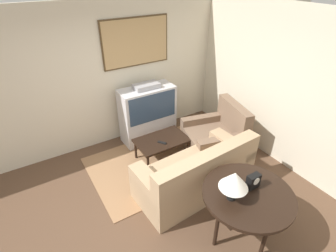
% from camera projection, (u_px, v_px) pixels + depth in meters
% --- Properties ---
extents(ground_plane, '(12.00, 12.00, 0.00)m').
position_uv_depth(ground_plane, '(151.00, 211.00, 3.93)').
color(ground_plane, brown).
extents(wall_back, '(12.00, 0.10, 2.70)m').
position_uv_depth(wall_back, '(94.00, 80.00, 4.76)').
color(wall_back, beige).
rests_on(wall_back, ground_plane).
extents(wall_right, '(0.06, 12.00, 2.70)m').
position_uv_depth(wall_right, '(286.00, 91.00, 4.38)').
color(wall_right, beige).
rests_on(wall_right, ground_plane).
extents(area_rug, '(2.49, 1.70, 0.01)m').
position_uv_depth(area_rug, '(160.00, 162.00, 4.90)').
color(area_rug, '#99704C').
rests_on(area_rug, ground_plane).
extents(tv, '(1.08, 0.49, 1.23)m').
position_uv_depth(tv, '(148.00, 114.00, 5.28)').
color(tv, silver).
rests_on(tv, ground_plane).
extents(couch, '(1.91, 0.96, 0.93)m').
position_uv_depth(couch, '(196.00, 174.00, 4.13)').
color(couch, tan).
rests_on(couch, ground_plane).
extents(armchair, '(1.17, 1.16, 0.98)m').
position_uv_depth(armchair, '(215.00, 138.00, 5.03)').
color(armchair, brown).
rests_on(armchair, ground_plane).
extents(coffee_table, '(0.94, 0.60, 0.43)m').
position_uv_depth(coffee_table, '(162.00, 142.00, 4.81)').
color(coffee_table, black).
rests_on(coffee_table, ground_plane).
extents(console_table, '(1.13, 1.13, 0.78)m').
position_uv_depth(console_table, '(248.00, 197.00, 3.22)').
color(console_table, black).
rests_on(console_table, ground_plane).
extents(table_lamp, '(0.34, 0.34, 0.40)m').
position_uv_depth(table_lamp, '(234.00, 180.00, 2.97)').
color(table_lamp, black).
rests_on(table_lamp, console_table).
extents(mantel_clock, '(0.17, 0.10, 0.20)m').
position_uv_depth(mantel_clock, '(253.00, 181.00, 3.22)').
color(mantel_clock, black).
rests_on(mantel_clock, console_table).
extents(remote, '(0.13, 0.16, 0.02)m').
position_uv_depth(remote, '(162.00, 143.00, 4.68)').
color(remote, black).
rests_on(remote, coffee_table).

